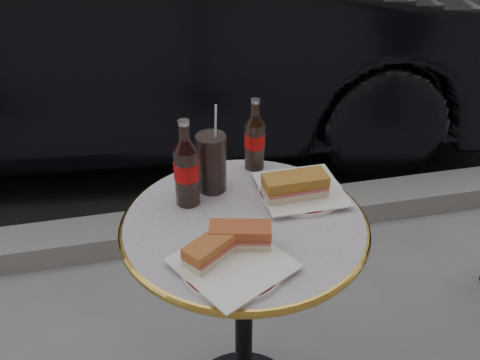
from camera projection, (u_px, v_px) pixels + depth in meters
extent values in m
cube|color=black|center=(141.00, 7.00, 5.84)|extent=(40.00, 8.00, 0.00)
cube|color=gray|center=(199.00, 225.00, 2.44)|extent=(40.00, 0.20, 0.12)
cylinder|color=silver|center=(233.00, 266.00, 1.18)|extent=(0.29, 0.29, 0.01)
cylinder|color=white|center=(300.00, 192.00, 1.43)|extent=(0.26, 0.26, 0.01)
cube|color=#B5602E|center=(212.00, 249.00, 1.18)|extent=(0.15, 0.13, 0.05)
cube|color=#B1512D|center=(240.00, 236.00, 1.22)|extent=(0.15, 0.10, 0.05)
cube|color=#AE742C|center=(295.00, 186.00, 1.38)|extent=(0.17, 0.08, 0.06)
cylinder|color=black|center=(212.00, 163.00, 1.41)|extent=(0.09, 0.09, 0.16)
imported|color=black|center=(142.00, 24.00, 2.92)|extent=(1.87, 4.31, 1.37)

